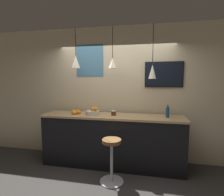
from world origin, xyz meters
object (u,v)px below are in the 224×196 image
object	(u,v)px
juice_bottle	(168,112)
mounted_tv	(164,74)
spread_jar	(114,113)
fruit_bowl	(93,112)
bar_stool	(112,155)

from	to	relation	value
juice_bottle	mounted_tv	world-z (taller)	mounted_tv
spread_jar	mounted_tv	bearing A→B (deg)	20.38
fruit_bowl	juice_bottle	world-z (taller)	juice_bottle
mounted_tv	juice_bottle	bearing A→B (deg)	-81.02
spread_jar	mounted_tv	distance (m)	1.30
spread_jar	mounted_tv	world-z (taller)	mounted_tv
fruit_bowl	mounted_tv	xyz separation A→B (m)	(1.42, 0.37, 0.77)
spread_jar	bar_stool	bearing A→B (deg)	-82.36
bar_stool	juice_bottle	size ratio (longest dim) A/B	3.15
juice_bottle	spread_jar	xyz separation A→B (m)	(-1.04, 0.00, -0.06)
bar_stool	mounted_tv	size ratio (longest dim) A/B	1.00
fruit_bowl	juice_bottle	distance (m)	1.47
fruit_bowl	bar_stool	bearing A→B (deg)	-48.94
fruit_bowl	mounted_tv	size ratio (longest dim) A/B	0.37
bar_stool	mounted_tv	world-z (taller)	mounted_tv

